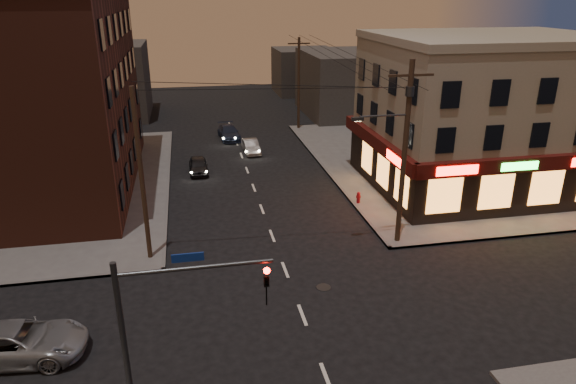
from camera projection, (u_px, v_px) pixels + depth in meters
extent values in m
plane|color=black|center=(302.00, 315.00, 22.52)|extent=(120.00, 120.00, 0.00)
cube|color=#514F4C|center=(461.00, 160.00, 43.11)|extent=(24.00, 28.00, 0.15)
cube|color=gray|center=(483.00, 116.00, 35.88)|extent=(15.00, 12.00, 10.00)
cube|color=gray|center=(494.00, 38.00, 33.97)|extent=(15.20, 12.20, 0.50)
cube|color=black|center=(528.00, 190.00, 31.65)|extent=(15.12, 0.25, 3.40)
cube|color=black|center=(380.00, 167.00, 35.73)|extent=(0.25, 12.12, 3.40)
cube|color=#3F0D0A|center=(537.00, 163.00, 30.72)|extent=(15.60, 0.50, 0.90)
cube|color=#3F0D0A|center=(377.00, 142.00, 35.02)|extent=(0.50, 12.60, 0.90)
cube|color=#FF140C|center=(457.00, 170.00, 29.51)|extent=(2.60, 0.06, 0.55)
cube|color=#26FF3F|center=(520.00, 166.00, 30.23)|extent=(2.40, 0.06, 0.50)
cube|color=#FF140C|center=(395.00, 159.00, 31.50)|extent=(0.06, 2.60, 0.55)
cube|color=#FD9337|center=(521.00, 190.00, 31.36)|extent=(12.40, 0.08, 2.20)
cube|color=#FD9337|center=(383.00, 170.00, 34.75)|extent=(0.08, 8.40, 2.20)
cube|color=#4C2318|center=(34.00, 96.00, 34.83)|extent=(12.00, 20.00, 13.00)
cube|color=#3F3D3A|center=(349.00, 83.00, 58.50)|extent=(10.00, 12.00, 7.00)
cube|color=#3F3D3A|center=(106.00, 81.00, 57.08)|extent=(9.00, 10.00, 8.00)
cube|color=#3F3D3A|center=(304.00, 71.00, 71.11)|extent=(8.00, 8.00, 6.00)
cylinder|color=#382619|center=(404.00, 155.00, 27.18)|extent=(0.28, 0.28, 10.00)
cube|color=#382619|center=(411.00, 75.00, 25.65)|extent=(2.40, 0.12, 0.12)
cylinder|color=#333538|center=(410.00, 91.00, 25.94)|extent=(0.44, 0.44, 0.50)
cylinder|color=#333538|center=(384.00, 116.00, 26.14)|extent=(2.60, 0.10, 0.10)
cube|color=#333538|center=(358.00, 119.00, 25.92)|extent=(0.60, 0.25, 0.18)
cube|color=#FFD88C|center=(357.00, 121.00, 25.96)|extent=(0.35, 0.15, 0.04)
cylinder|color=#382619|center=(299.00, 84.00, 51.29)|extent=(0.26, 0.26, 9.00)
cylinder|color=#382619|center=(142.00, 177.00, 25.54)|extent=(0.24, 0.24, 9.00)
cylinder|color=#333538|center=(126.00, 359.00, 15.05)|extent=(0.18, 0.18, 6.40)
cylinder|color=#333538|center=(196.00, 268.00, 14.43)|extent=(4.40, 0.12, 0.12)
imported|color=black|center=(266.00, 276.00, 14.97)|extent=(0.16, 0.20, 1.00)
sphere|color=#FF0C05|center=(267.00, 271.00, 14.77)|extent=(0.20, 0.20, 0.20)
cube|color=navy|center=(188.00, 257.00, 14.26)|extent=(0.90, 0.05, 0.25)
imported|color=gray|center=(18.00, 342.00, 19.65)|extent=(5.33, 2.85, 1.42)
imported|color=black|center=(198.00, 165.00, 40.01)|extent=(1.45, 3.54, 1.20)
imported|color=slate|center=(251.00, 146.00, 45.05)|extent=(1.40, 3.59, 1.17)
imported|color=#1C2438|center=(229.00, 132.00, 49.26)|extent=(2.09, 4.51, 1.28)
cylinder|color=maroon|center=(358.00, 198.00, 34.01)|extent=(0.29, 0.29, 0.61)
sphere|color=maroon|center=(359.00, 194.00, 33.89)|extent=(0.25, 0.25, 0.25)
cylinder|color=maroon|center=(358.00, 197.00, 33.97)|extent=(0.35, 0.23, 0.12)
cylinder|color=maroon|center=(358.00, 197.00, 33.97)|extent=(0.23, 0.35, 0.12)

